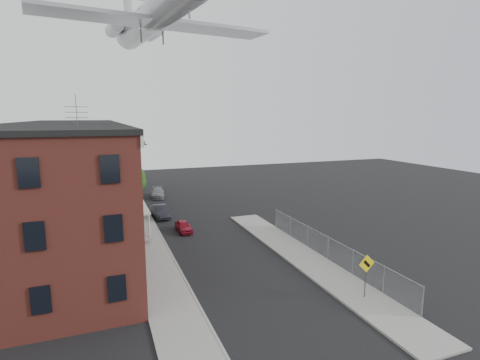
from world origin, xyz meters
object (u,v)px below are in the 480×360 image
Objects in this scene: street_tree at (133,179)px; warning_sign at (366,269)px; utility_pole at (139,183)px; airplane at (152,17)px; car_far at (158,193)px; car_mid at (160,211)px; car_near at (184,226)px.

warning_sign is at bearing -69.42° from street_tree.
warning_sign is 0.31× the size of utility_pole.
utility_pole is at bearing -91.89° from street_tree.
airplane is (2.24, -5.16, 17.46)m from street_tree.
utility_pole is 2.12× the size of car_far.
street_tree is at bearing 105.68° from car_mid.
utility_pole is at bearing -127.20° from car_mid.
car_far reaches higher than car_near.
car_near is 0.74× the size of car_far.
car_mid is at bearing 110.60° from warning_sign.
street_tree is at bearing 110.58° from warning_sign.
warning_sign is 0.54× the size of street_tree.
airplane reaches higher than car_near.
street_tree is at bearing 113.46° from airplane.
car_mid is at bearing -89.55° from car_far.
airplane is at bearing -89.92° from car_far.
car_far is (-7.40, 33.50, -1.27)m from warning_sign.
airplane is at bearing 83.14° from car_mid.
warning_sign reaches higher than car_mid.
car_near is at bearing -82.69° from car_far.
airplane is at bearing 109.95° from warning_sign.
car_far is (3.80, 14.47, -4.06)m from utility_pole.
car_far is at bearing 82.77° from airplane.
car_near is 21.48m from airplane.
street_tree is 6.39m from car_far.
car_far is (-0.00, 16.42, 0.08)m from car_near.
car_far is at bearing 75.29° from utility_pole.
warning_sign is 31.66m from airplane.
airplane is (-8.63, 23.79, 19.02)m from warning_sign.
car_mid is at bearing 57.65° from utility_pole.
car_far is at bearing 78.29° from car_mid.
car_near is at bearing -79.59° from airplane.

